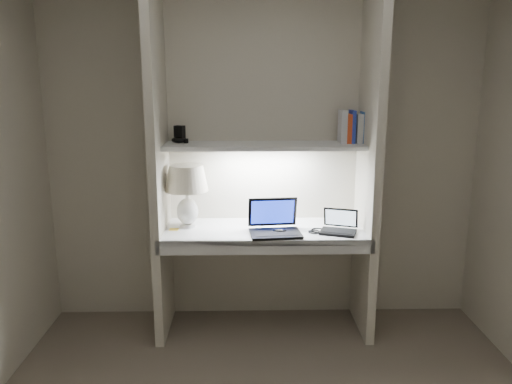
{
  "coord_description": "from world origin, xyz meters",
  "views": [
    {
      "loc": [
        -0.13,
        -2.18,
        1.81
      ],
      "look_at": [
        -0.06,
        1.05,
        1.08
      ],
      "focal_mm": 35.0,
      "sensor_mm": 36.0,
      "label": 1
    }
  ],
  "objects_px": {
    "speaker": "(262,214)",
    "table_lamp": "(187,185)",
    "laptop_main": "(274,225)",
    "laptop_netbook": "(339,227)",
    "book_row": "(354,127)"
  },
  "relations": [
    {
      "from": "book_row",
      "to": "table_lamp",
      "type": "bearing_deg",
      "value": -176.03
    },
    {
      "from": "table_lamp",
      "to": "speaker",
      "type": "distance_m",
      "value": 0.59
    },
    {
      "from": "table_lamp",
      "to": "laptop_netbook",
      "type": "xyz_separation_m",
      "value": [
        1.07,
        -0.15,
        -0.27
      ]
    },
    {
      "from": "laptop_netbook",
      "to": "book_row",
      "type": "height_order",
      "value": "book_row"
    },
    {
      "from": "laptop_main",
      "to": "laptop_netbook",
      "type": "distance_m",
      "value": 0.45
    },
    {
      "from": "laptop_netbook",
      "to": "book_row",
      "type": "relative_size",
      "value": 1.27
    },
    {
      "from": "table_lamp",
      "to": "speaker",
      "type": "bearing_deg",
      "value": 5.44
    },
    {
      "from": "table_lamp",
      "to": "book_row",
      "type": "distance_m",
      "value": 1.26
    },
    {
      "from": "speaker",
      "to": "table_lamp",
      "type": "bearing_deg",
      "value": 176.81
    },
    {
      "from": "table_lamp",
      "to": "speaker",
      "type": "relative_size",
      "value": 3.02
    },
    {
      "from": "table_lamp",
      "to": "laptop_main",
      "type": "relative_size",
      "value": 1.22
    },
    {
      "from": "laptop_main",
      "to": "laptop_netbook",
      "type": "height_order",
      "value": "laptop_main"
    },
    {
      "from": "laptop_main",
      "to": "laptop_netbook",
      "type": "relative_size",
      "value": 1.26
    },
    {
      "from": "laptop_main",
      "to": "speaker",
      "type": "xyz_separation_m",
      "value": [
        -0.08,
        0.21,
        0.02
      ]
    },
    {
      "from": "laptop_netbook",
      "to": "speaker",
      "type": "relative_size",
      "value": 1.97
    }
  ]
}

